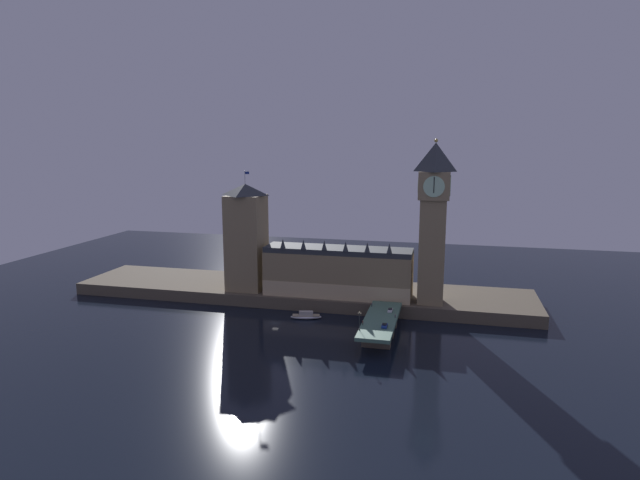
{
  "coord_description": "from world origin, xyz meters",
  "views": [
    {
      "loc": [
        68.74,
        -203.55,
        74.32
      ],
      "look_at": [
        14.56,
        20.0,
        32.53
      ],
      "focal_mm": 30.0,
      "sensor_mm": 36.0,
      "label": 1
    }
  ],
  "objects": [
    {
      "name": "ground_plane",
      "position": [
        0.0,
        0.0,
        0.0
      ],
      "size": [
        400.0,
        400.0,
        0.0
      ],
      "primitive_type": "plane",
      "color": "black"
    },
    {
      "name": "embankment",
      "position": [
        0.0,
        39.0,
        2.76
      ],
      "size": [
        220.0,
        42.0,
        5.51
      ],
      "color": "brown",
      "rests_on": "ground_plane"
    },
    {
      "name": "parliament_hall",
      "position": [
        20.87,
        28.8,
        16.59
      ],
      "size": [
        66.96,
        16.98,
        26.58
      ],
      "color": "#8E7A56",
      "rests_on": "embankment"
    },
    {
      "name": "clock_tower",
      "position": [
        62.55,
        26.95,
        42.88
      ],
      "size": [
        13.36,
        13.47,
        70.7
      ],
      "color": "#8E7A56",
      "rests_on": "embankment"
    },
    {
      "name": "victoria_tower",
      "position": [
        -23.64,
        29.77,
        30.7
      ],
      "size": [
        16.88,
        16.88,
        56.19
      ],
      "color": "#8E7A56",
      "rests_on": "embankment"
    },
    {
      "name": "bridge",
      "position": [
        44.82,
        -5.0,
        5.0
      ],
      "size": [
        12.44,
        46.0,
        7.24
      ],
      "color": "#4C7560",
      "rests_on": "ground_plane"
    },
    {
      "name": "car_southbound_lead",
      "position": [
        47.55,
        -14.78,
        7.9
      ],
      "size": [
        2.11,
        3.85,
        1.42
      ],
      "color": "navy",
      "rests_on": "bridge"
    },
    {
      "name": "car_southbound_trail",
      "position": [
        47.55,
        4.45,
        7.87
      ],
      "size": [
        1.92,
        4.14,
        1.36
      ],
      "color": "white",
      "rests_on": "bridge"
    },
    {
      "name": "pedestrian_near_rail",
      "position": [
        39.34,
        -14.16,
        8.17
      ],
      "size": [
        0.38,
        0.38,
        1.76
      ],
      "color": "black",
      "rests_on": "bridge"
    },
    {
      "name": "pedestrian_mid_walk",
      "position": [
        50.29,
        -3.09,
        8.07
      ],
      "size": [
        0.38,
        0.38,
        1.58
      ],
      "color": "black",
      "rests_on": "bridge"
    },
    {
      "name": "pedestrian_far_rail",
      "position": [
        39.34,
        9.51,
        8.07
      ],
      "size": [
        0.38,
        0.38,
        1.58
      ],
      "color": "black",
      "rests_on": "bridge"
    },
    {
      "name": "street_lamp_near",
      "position": [
        38.94,
        -19.72,
        11.61
      ],
      "size": [
        1.34,
        0.6,
        6.99
      ],
      "color": "#2D3333",
      "rests_on": "bridge"
    },
    {
      "name": "boat_upstream",
      "position": [
        11.16,
        8.56,
        1.21
      ],
      "size": [
        13.81,
        6.83,
        3.31
      ],
      "color": "white",
      "rests_on": "ground_plane"
    }
  ]
}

